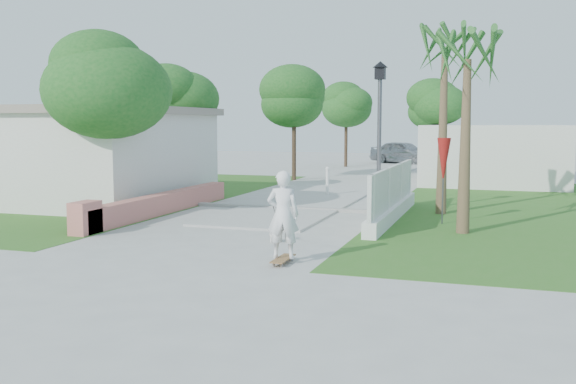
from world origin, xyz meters
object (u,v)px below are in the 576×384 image
at_px(bollard, 327,180).
at_px(patio_umbrella, 444,161).
at_px(street_lamp, 379,132).
at_px(parked_car, 403,152).
at_px(skateboarder, 277,216).
at_px(dog, 276,233).

height_order(bollard, patio_umbrella, patio_umbrella).
xyz_separation_m(street_lamp, parked_car, (-2.66, 24.20, -1.66)).
relative_size(bollard, patio_umbrella, 0.47).
relative_size(skateboarder, dog, 4.86).
height_order(street_lamp, patio_umbrella, street_lamp).
relative_size(street_lamp, skateboarder, 1.66).
height_order(skateboarder, dog, skateboarder).
bearing_deg(dog, street_lamp, 86.15).
bearing_deg(parked_car, patio_umbrella, -145.93).
relative_size(patio_umbrella, dog, 4.18).
xyz_separation_m(bollard, patio_umbrella, (4.60, -5.50, 1.10)).
bearing_deg(dog, parked_car, 105.31).
distance_m(patio_umbrella, dog, 5.30).
bearing_deg(street_lamp, dog, -106.78).
bearing_deg(patio_umbrella, bollard, 129.91).
height_order(street_lamp, bollard, street_lamp).
bearing_deg(bollard, skateboarder, -80.92).
xyz_separation_m(bollard, parked_car, (0.04, 19.70, 0.18)).
height_order(bollard, dog, bollard).
bearing_deg(patio_umbrella, street_lamp, 152.24).
height_order(skateboarder, parked_car, skateboarder).
height_order(patio_umbrella, skateboarder, patio_umbrella).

